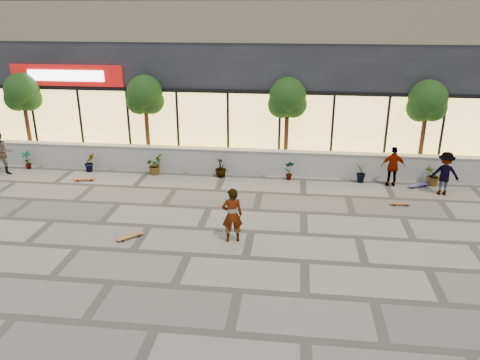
# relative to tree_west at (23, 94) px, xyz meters

# --- Properties ---
(ground) EXTENTS (80.00, 80.00, 0.00)m
(ground) POSITION_rel_tree_west_xyz_m (9.00, -7.70, -2.99)
(ground) COLOR #9E9989
(ground) RESTS_ON ground
(planter_wall) EXTENTS (22.00, 0.42, 1.04)m
(planter_wall) POSITION_rel_tree_west_xyz_m (9.00, -0.70, -2.46)
(planter_wall) COLOR #B8B6AF
(planter_wall) RESTS_ON ground
(retail_building) EXTENTS (24.00, 9.17, 8.50)m
(retail_building) POSITION_rel_tree_west_xyz_m (9.00, 4.79, 1.26)
(retail_building) COLOR black
(retail_building) RESTS_ON ground
(shrub_a) EXTENTS (0.43, 0.29, 0.81)m
(shrub_a) POSITION_rel_tree_west_xyz_m (0.50, -1.25, -2.58)
(shrub_a) COLOR #123912
(shrub_a) RESTS_ON ground
(shrub_b) EXTENTS (0.57, 0.57, 0.81)m
(shrub_b) POSITION_rel_tree_west_xyz_m (3.30, -1.25, -2.58)
(shrub_b) COLOR #123912
(shrub_b) RESTS_ON ground
(shrub_c) EXTENTS (0.68, 0.77, 0.81)m
(shrub_c) POSITION_rel_tree_west_xyz_m (6.10, -1.25, -2.58)
(shrub_c) COLOR #123912
(shrub_c) RESTS_ON ground
(shrub_d) EXTENTS (0.64, 0.64, 0.81)m
(shrub_d) POSITION_rel_tree_west_xyz_m (8.90, -1.25, -2.58)
(shrub_d) COLOR #123912
(shrub_d) RESTS_ON ground
(shrub_e) EXTENTS (0.46, 0.35, 0.81)m
(shrub_e) POSITION_rel_tree_west_xyz_m (11.70, -1.25, -2.58)
(shrub_e) COLOR #123912
(shrub_e) RESTS_ON ground
(shrub_f) EXTENTS (0.55, 0.57, 0.81)m
(shrub_f) POSITION_rel_tree_west_xyz_m (14.50, -1.25, -2.58)
(shrub_f) COLOR #123912
(shrub_f) RESTS_ON ground
(shrub_g) EXTENTS (0.77, 0.84, 0.81)m
(shrub_g) POSITION_rel_tree_west_xyz_m (17.30, -1.25, -2.58)
(shrub_g) COLOR #123912
(shrub_g) RESTS_ON ground
(tree_west) EXTENTS (1.60, 1.50, 3.92)m
(tree_west) POSITION_rel_tree_west_xyz_m (0.00, 0.00, 0.00)
(tree_west) COLOR #4D2D1B
(tree_west) RESTS_ON ground
(tree_midwest) EXTENTS (1.60, 1.50, 3.92)m
(tree_midwest) POSITION_rel_tree_west_xyz_m (5.50, 0.00, 0.00)
(tree_midwest) COLOR #4D2D1B
(tree_midwest) RESTS_ON ground
(tree_mideast) EXTENTS (1.60, 1.50, 3.92)m
(tree_mideast) POSITION_rel_tree_west_xyz_m (11.50, 0.00, 0.00)
(tree_mideast) COLOR #4D2D1B
(tree_mideast) RESTS_ON ground
(tree_east) EXTENTS (1.60, 1.50, 3.92)m
(tree_east) POSITION_rel_tree_west_xyz_m (17.00, 0.00, 0.00)
(tree_east) COLOR #4D2D1B
(tree_east) RESTS_ON ground
(skater_center) EXTENTS (0.69, 0.53, 1.68)m
(skater_center) POSITION_rel_tree_west_xyz_m (10.13, -6.74, -2.14)
(skater_center) COLOR white
(skater_center) RESTS_ON ground
(skater_left) EXTENTS (1.14, 1.06, 1.87)m
(skater_left) POSITION_rel_tree_west_xyz_m (-0.05, -2.10, -2.05)
(skater_left) COLOR #93885F
(skater_left) RESTS_ON ground
(skater_right_near) EXTENTS (0.93, 0.39, 1.58)m
(skater_right_near) POSITION_rel_tree_west_xyz_m (15.67, -1.47, -2.20)
(skater_right_near) COLOR silver
(skater_right_near) RESTS_ON ground
(skater_right_far) EXTENTS (1.12, 0.72, 1.64)m
(skater_right_far) POSITION_rel_tree_west_xyz_m (17.39, -2.13, -2.17)
(skater_right_far) COLOR maroon
(skater_right_far) RESTS_ON ground
(skateboard_center) EXTENTS (0.76, 0.75, 0.10)m
(skateboard_center) POSITION_rel_tree_west_xyz_m (7.03, -6.97, -2.90)
(skateboard_center) COLOR olive
(skateboard_center) RESTS_ON ground
(skateboard_left) EXTENTS (0.86, 0.41, 0.10)m
(skateboard_left) POSITION_rel_tree_west_xyz_m (3.53, -2.38, -2.90)
(skateboard_left) COLOR #D05B27
(skateboard_left) RESTS_ON ground
(skateboard_right_near) EXTENTS (0.71, 0.21, 0.08)m
(skateboard_right_near) POSITION_rel_tree_west_xyz_m (15.64, -3.41, -2.91)
(skateboard_right_near) COLOR brown
(skateboard_right_near) RESTS_ON ground
(skateboard_right_far) EXTENTS (0.85, 0.58, 0.10)m
(skateboard_right_far) POSITION_rel_tree_west_xyz_m (16.68, -1.50, -2.90)
(skateboard_right_far) COLOR #5E5092
(skateboard_right_far) RESTS_ON ground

